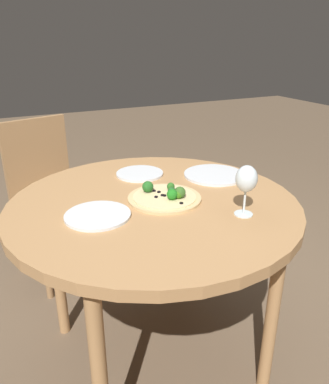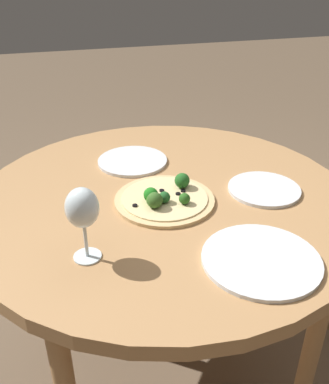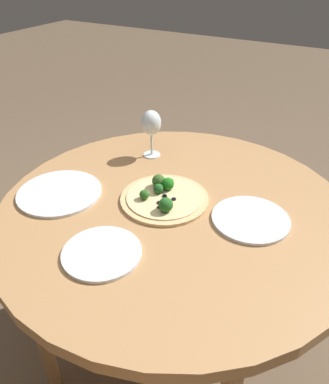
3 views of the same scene
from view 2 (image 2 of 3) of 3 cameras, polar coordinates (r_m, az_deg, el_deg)
ground_plane at (r=1.73m, az=-0.02°, el=-22.85°), size 12.00×12.00×0.00m
dining_table at (r=1.26m, az=-0.03°, el=-3.13°), size 1.08×1.08×0.77m
pizza at (r=1.17m, az=-0.00°, el=-0.80°), size 0.28×0.28×0.06m
wine_glass at (r=0.92m, az=-10.90°, el=-2.33°), size 0.07×0.07×0.18m
plate_near at (r=1.40m, az=-4.28°, el=4.15°), size 0.23×0.23×0.01m
plate_far at (r=0.99m, az=12.76°, el=-8.77°), size 0.27×0.27×0.01m
plate_side at (r=1.27m, az=13.13°, el=0.39°), size 0.21×0.21×0.01m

